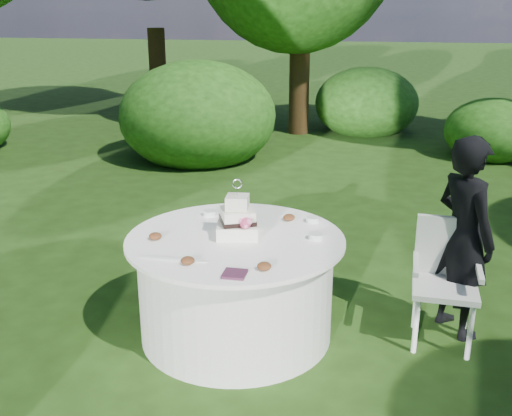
# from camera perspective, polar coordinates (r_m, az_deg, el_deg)

# --- Properties ---
(ground) EXTENTS (80.00, 80.00, 0.00)m
(ground) POSITION_cam_1_polar(r_m,az_deg,el_deg) (4.59, -1.87, -11.79)
(ground) COLOR #1B320D
(ground) RESTS_ON ground
(napkins) EXTENTS (0.14, 0.14, 0.02)m
(napkins) POSITION_cam_1_polar(r_m,az_deg,el_deg) (3.67, -2.06, -6.30)
(napkins) COLOR #421C33
(napkins) RESTS_ON table
(feather_plume) EXTENTS (0.48, 0.07, 0.01)m
(feather_plume) POSITION_cam_1_polar(r_m,az_deg,el_deg) (3.92, -8.00, -4.85)
(feather_plume) COLOR white
(feather_plume) RESTS_ON table
(guest) EXTENTS (0.60, 0.65, 1.50)m
(guest) POSITION_cam_1_polar(r_m,az_deg,el_deg) (4.57, 19.16, -2.63)
(guest) COLOR black
(guest) RESTS_ON ground
(table) EXTENTS (1.56, 1.56, 0.77)m
(table) POSITION_cam_1_polar(r_m,az_deg,el_deg) (4.41, -1.93, -7.43)
(table) COLOR silver
(table) RESTS_ON ground
(cake) EXTENTS (0.34, 0.34, 0.42)m
(cake) POSITION_cam_1_polar(r_m,az_deg,el_deg) (4.25, -1.75, -1.21)
(cake) COLOR white
(cake) RESTS_ON table
(chair) EXTENTS (0.48, 0.47, 0.90)m
(chair) POSITION_cam_1_polar(r_m,az_deg,el_deg) (4.51, 17.59, -5.88)
(chair) COLOR silver
(chair) RESTS_ON ground
(votives) EXTENTS (0.97, 0.45, 0.04)m
(votives) POSITION_cam_1_polar(r_m,az_deg,el_deg) (4.48, 2.09, -1.40)
(votives) COLOR silver
(votives) RESTS_ON table
(petal_cups) EXTENTS (0.95, 1.03, 0.05)m
(petal_cups) POSITION_cam_1_polar(r_m,az_deg,el_deg) (4.08, -2.94, -3.38)
(petal_cups) COLOR #562D16
(petal_cups) RESTS_ON table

